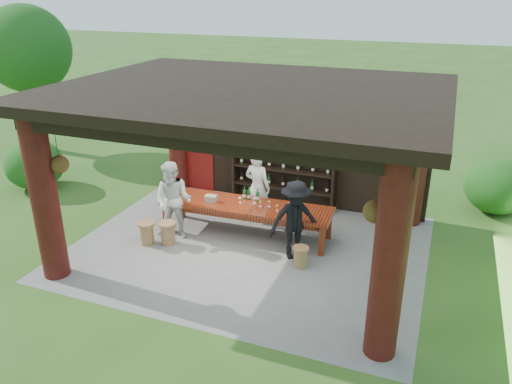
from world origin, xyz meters
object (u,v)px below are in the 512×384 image
(host, at_px, (257,187))
(guest_woman, at_px, (173,201))
(tasting_table, at_px, (246,209))
(napkin_basket, at_px, (211,198))
(stool_far_left, at_px, (147,232))
(wine_shelf, at_px, (284,161))
(stool_near_right, at_px, (300,256))
(stool_near_left, at_px, (168,232))
(guest_man, at_px, (295,220))

(host, height_order, guest_woman, host)
(tasting_table, distance_m, host, 0.76)
(host, bearing_deg, napkin_basket, 55.51)
(tasting_table, height_order, napkin_basket, napkin_basket)
(stool_far_left, bearing_deg, wine_shelf, 55.57)
(tasting_table, xyz_separation_m, stool_far_left, (-1.89, -1.20, -0.37))
(stool_near_right, distance_m, host, 2.36)
(host, bearing_deg, wine_shelf, -92.05)
(wine_shelf, xyz_separation_m, stool_near_right, (1.32, -2.84, -0.96))
(stool_near_left, xyz_separation_m, host, (1.45, 1.75, 0.62))
(stool_near_right, bearing_deg, stool_far_left, -175.45)
(stool_near_right, distance_m, guest_woman, 3.10)
(tasting_table, distance_m, guest_man, 1.47)
(guest_woman, bearing_deg, stool_near_left, -95.32)
(tasting_table, relative_size, napkin_basket, 15.12)
(stool_near_left, bearing_deg, stool_near_right, 2.12)
(tasting_table, bearing_deg, host, 90.39)
(stool_far_left, relative_size, guest_woman, 0.29)
(wine_shelf, xyz_separation_m, napkin_basket, (-1.06, -2.04, -0.38))
(stool_near_left, bearing_deg, stool_far_left, -159.60)
(tasting_table, xyz_separation_m, napkin_basket, (-0.82, -0.12, 0.18))
(stool_far_left, bearing_deg, host, 45.43)
(tasting_table, relative_size, guest_man, 2.31)
(stool_near_right, distance_m, stool_far_left, 3.46)
(wine_shelf, xyz_separation_m, guest_man, (1.08, -2.50, -0.34))
(napkin_basket, bearing_deg, wine_shelf, 62.50)
(napkin_basket, bearing_deg, guest_woman, -139.02)
(napkin_basket, bearing_deg, guest_man, -12.27)
(guest_man, bearing_deg, tasting_table, 120.60)
(tasting_table, xyz_separation_m, guest_woman, (-1.46, -0.69, 0.25))
(wine_shelf, relative_size, guest_woman, 1.52)
(stool_far_left, height_order, host, host)
(tasting_table, height_order, stool_near_right, tasting_table)
(stool_far_left, bearing_deg, guest_woman, 50.30)
(stool_near_right, bearing_deg, wine_shelf, 114.90)
(guest_woman, bearing_deg, guest_man, -5.51)
(guest_woman, height_order, guest_man, guest_woman)
(host, height_order, guest_man, host)
(stool_near_left, relative_size, stool_near_right, 1.16)
(wine_shelf, relative_size, stool_far_left, 5.34)
(wine_shelf, height_order, stool_near_left, wine_shelf)
(guest_woman, bearing_deg, stool_near_right, -11.97)
(wine_shelf, distance_m, guest_woman, 3.12)
(stool_near_left, bearing_deg, tasting_table, 35.50)
(stool_near_right, relative_size, guest_woman, 0.25)
(stool_far_left, xyz_separation_m, napkin_basket, (1.07, 1.07, 0.55))
(stool_near_left, xyz_separation_m, stool_near_right, (3.01, 0.11, -0.04))
(guest_woman, distance_m, napkin_basket, 0.86)
(wine_shelf, height_order, host, wine_shelf)
(guest_woman, height_order, napkin_basket, guest_woman)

